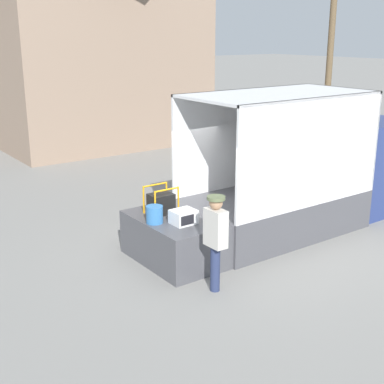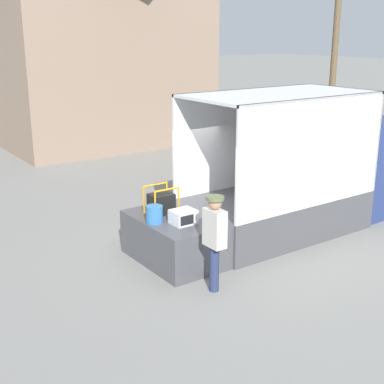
% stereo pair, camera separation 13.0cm
% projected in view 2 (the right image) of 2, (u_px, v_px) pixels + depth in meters
% --- Properties ---
extents(ground_plane, '(160.00, 160.00, 0.00)m').
position_uv_depth(ground_plane, '(202.00, 252.00, 11.65)').
color(ground_plane, gray).
extents(box_truck, '(6.35, 2.26, 3.31)m').
position_uv_depth(box_truck, '(321.00, 181.00, 13.39)').
color(box_truck, navy).
rests_on(box_truck, ground).
extents(tailgate_deck, '(1.40, 2.15, 0.94)m').
position_uv_depth(tailgate_deck, '(175.00, 239.00, 11.13)').
color(tailgate_deck, '#4C4C51').
rests_on(tailgate_deck, ground).
extents(microwave, '(0.48, 0.41, 0.28)m').
position_uv_depth(microwave, '(183.00, 217.00, 10.62)').
color(microwave, white).
rests_on(microwave, tailgate_deck).
extents(portable_generator, '(0.61, 0.49, 0.59)m').
position_uv_depth(portable_generator, '(162.00, 203.00, 11.21)').
color(portable_generator, black).
rests_on(portable_generator, tailgate_deck).
extents(orange_bucket, '(0.34, 0.34, 0.35)m').
position_uv_depth(orange_bucket, '(154.00, 214.00, 10.66)').
color(orange_bucket, '#3370B2').
rests_on(orange_bucket, tailgate_deck).
extents(worker_person, '(0.33, 0.44, 1.83)m').
position_uv_depth(worker_person, '(215.00, 233.00, 9.60)').
color(worker_person, navy).
rests_on(worker_person, ground).
extents(house_backdrop, '(8.62, 6.71, 9.15)m').
position_uv_depth(house_backdrop, '(95.00, 31.00, 22.39)').
color(house_backdrop, gray).
rests_on(house_backdrop, ground).
extents(utility_pole, '(1.80, 0.28, 7.76)m').
position_uv_depth(utility_pole, '(335.00, 46.00, 23.16)').
color(utility_pole, brown).
rests_on(utility_pole, ground).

